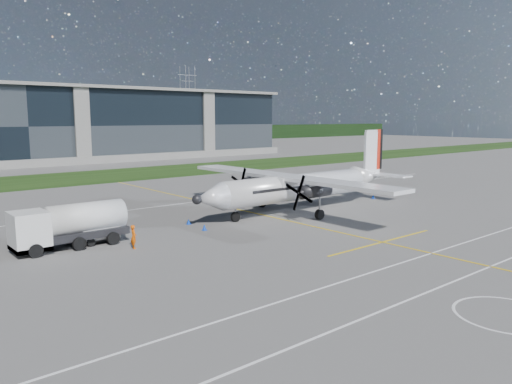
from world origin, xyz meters
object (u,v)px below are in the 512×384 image
at_px(turboprop_aircraft, 303,171).
at_px(safety_cone_nose_port, 204,227).
at_px(fuel_tanker_truck, 62,227).
at_px(ground_crew_person, 134,235).
at_px(safety_cone_nose_stbd, 189,221).
at_px(safety_cone_stbdwing, 207,196).
at_px(baggage_tug, 98,231).
at_px(pylon_east, 188,103).
at_px(safety_cone_tail, 373,197).

height_order(turboprop_aircraft, safety_cone_nose_port, turboprop_aircraft).
bearing_deg(fuel_tanker_truck, ground_crew_person, -39.75).
relative_size(safety_cone_nose_stbd, safety_cone_stbdwing, 1.00).
bearing_deg(baggage_tug, safety_cone_stbdwing, 33.56).
bearing_deg(safety_cone_nose_port, fuel_tanker_truck, 171.68).
relative_size(pylon_east, safety_cone_tail, 60.00).
bearing_deg(pylon_east, safety_cone_stbdwing, -121.55).
bearing_deg(ground_crew_person, safety_cone_nose_port, -61.12).
xyz_separation_m(turboprop_aircraft, safety_cone_stbdwing, (-2.81, 12.47, -3.66)).
height_order(pylon_east, ground_crew_person, pylon_east).
height_order(turboprop_aircraft, safety_cone_stbdwing, turboprop_aircraft).
bearing_deg(safety_cone_nose_stbd, safety_cone_nose_port, -95.30).
height_order(safety_cone_stbdwing, safety_cone_nose_port, same).
height_order(baggage_tug, safety_cone_nose_port, baggage_tug).
bearing_deg(ground_crew_person, safety_cone_tail, -69.04).
xyz_separation_m(safety_cone_nose_stbd, safety_cone_stbdwing, (9.33, 10.71, 0.00)).
bearing_deg(pylon_east, baggage_tug, -124.53).
distance_m(pylon_east, safety_cone_nose_port, 170.62).
bearing_deg(safety_cone_stbdwing, turboprop_aircraft, -77.28).
distance_m(safety_cone_nose_stbd, safety_cone_stbdwing, 14.20).
bearing_deg(ground_crew_person, fuel_tanker_truck, 66.36).
bearing_deg(turboprop_aircraft, ground_crew_person, -172.25).
xyz_separation_m(pylon_east, fuel_tanker_truck, (-100.73, -142.68, -13.45)).
bearing_deg(ground_crew_person, turboprop_aircraft, -66.14).
height_order(ground_crew_person, safety_cone_stbdwing, ground_crew_person).
bearing_deg(pylon_east, ground_crew_person, -123.60).
bearing_deg(safety_cone_stbdwing, safety_cone_nose_port, -125.34).
bearing_deg(safety_cone_nose_port, turboprop_aircraft, 4.84).
bearing_deg(safety_cone_tail, ground_crew_person, -175.15).
relative_size(baggage_tug, ground_crew_person, 1.53).
bearing_deg(turboprop_aircraft, safety_cone_nose_stbd, 171.76).
relative_size(turboprop_aircraft, safety_cone_stbdwing, 52.18).
distance_m(pylon_east, safety_cone_stbdwing, 154.14).
relative_size(baggage_tug, safety_cone_nose_stbd, 5.94).
xyz_separation_m(fuel_tanker_truck, safety_cone_nose_stbd, (11.12, 1.22, -1.30)).
xyz_separation_m(fuel_tanker_truck, safety_cone_stbdwing, (20.45, 11.93, -1.30)).
relative_size(ground_crew_person, safety_cone_nose_stbd, 3.88).
distance_m(baggage_tug, ground_crew_person, 3.50).
bearing_deg(safety_cone_stbdwing, safety_cone_tail, -41.47).
distance_m(ground_crew_person, safety_cone_nose_stbd, 8.55).
bearing_deg(safety_cone_stbdwing, pylon_east, 58.45).
bearing_deg(safety_cone_tail, safety_cone_stbdwing, 138.53).
bearing_deg(ground_crew_person, safety_cone_nose_stbd, -42.77).
xyz_separation_m(baggage_tug, safety_cone_nose_port, (8.24, -1.69, -0.64)).
bearing_deg(safety_cone_nose_stbd, pylon_east, 57.65).
bearing_deg(safety_cone_tail, pylon_east, 65.22).
relative_size(safety_cone_stbdwing, safety_cone_nose_port, 1.00).
bearing_deg(safety_cone_nose_port, ground_crew_person, -167.22).
distance_m(turboprop_aircraft, fuel_tanker_truck, 23.39).
height_order(safety_cone_tail, safety_cone_nose_port, same).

